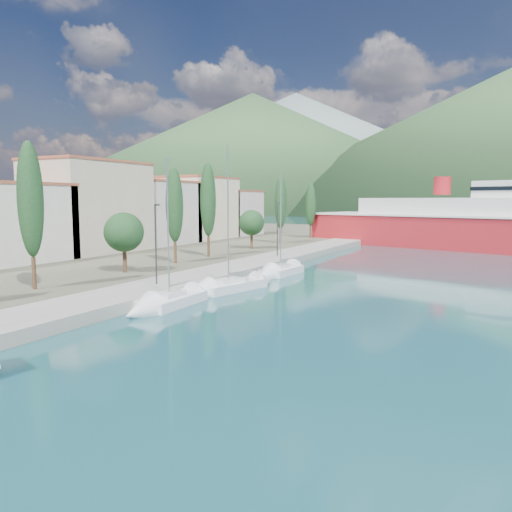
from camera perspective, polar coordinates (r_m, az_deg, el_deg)
The scene contains 10 objects.
ground at distance 136.01m, azimuth 20.84°, elevation 2.97°, with size 1400.00×1400.00×0.00m, color #194D54.
quay at distance 47.93m, azimuth -3.04°, elevation -1.71°, with size 5.00×88.00×0.80m, color gray.
land_strip at distance 80.47m, azimuth -23.28°, elevation 1.03°, with size 70.00×148.00×0.70m, color #565644.
town_buildings at distance 69.96m, azimuth -15.00°, elevation 4.89°, with size 9.20×69.20×11.30m.
tree_row at distance 55.71m, azimuth -6.39°, elevation 4.97°, with size 3.53×65.14×10.68m.
lamp_posts at distance 37.78m, azimuth -12.16°, elevation 1.59°, with size 0.15×47.09×6.06m.
sailboat_near at distance 33.17m, azimuth -11.36°, elevation -5.66°, with size 2.42×7.60×10.85m.
sailboat_mid at distance 38.48m, azimuth -4.90°, elevation -3.89°, with size 4.22×8.77×12.20m.
sailboat_far at distance 46.88m, azimuth 2.01°, elevation -2.01°, with size 2.70×7.26×10.48m.
ferry at distance 79.05m, azimuth 25.71°, elevation 3.07°, with size 57.79×27.81×11.27m.
Camera 1 is at (14.86, -15.01, 7.16)m, focal length 35.00 mm.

